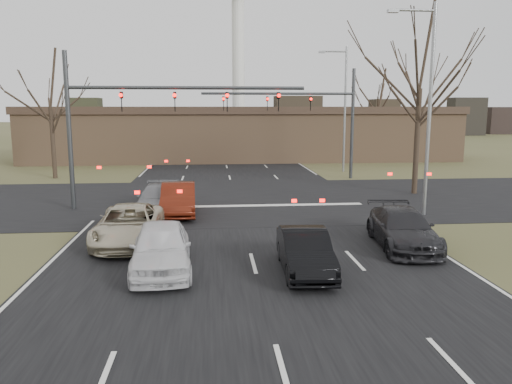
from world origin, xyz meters
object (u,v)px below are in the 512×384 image
(building, at_px, (244,133))
(car_white_sedan, at_px, (161,247))
(car_silver_suv, at_px, (129,225))
(car_red_ahead, at_px, (178,199))
(car_grey_ahead, at_px, (158,199))
(car_black_hatch, at_px, (305,252))
(mast_arm_near, at_px, (134,110))
(streetlight_right_near, at_px, (427,99))
(car_charcoal_sedan, at_px, (403,229))
(mast_arm_far, at_px, (315,110))
(streetlight_right_far, at_px, (343,103))

(building, height_order, car_white_sedan, building)
(car_silver_suv, distance_m, car_red_ahead, 5.44)
(car_silver_suv, height_order, car_grey_ahead, car_silver_suv)
(car_black_hatch, distance_m, car_red_ahead, 10.33)
(mast_arm_near, bearing_deg, car_black_hatch, -58.33)
(car_red_ahead, bearing_deg, mast_arm_near, 139.43)
(car_white_sedan, relative_size, car_red_ahead, 0.99)
(streetlight_right_near, relative_size, car_grey_ahead, 2.05)
(mast_arm_near, distance_m, car_charcoal_sedan, 14.55)
(streetlight_right_near, relative_size, car_black_hatch, 2.40)
(car_white_sedan, bearing_deg, car_charcoal_sedan, 9.15)
(car_charcoal_sedan, bearing_deg, streetlight_right_near, 66.70)
(mast_arm_near, xyz_separation_m, car_grey_ahead, (1.23, -1.46, -4.37))
(building, bearing_deg, mast_arm_far, -74.42)
(mast_arm_near, bearing_deg, building, 73.87)
(streetlight_right_far, height_order, car_charcoal_sedan, streetlight_right_far)
(streetlight_right_near, distance_m, car_black_hatch, 11.87)
(car_white_sedan, relative_size, car_charcoal_sedan, 0.94)
(mast_arm_near, bearing_deg, car_red_ahead, -38.20)
(streetlight_right_near, bearing_deg, building, 103.69)
(car_red_ahead, bearing_deg, car_black_hatch, -66.13)
(car_grey_ahead, bearing_deg, building, 78.50)
(mast_arm_near, distance_m, car_silver_suv, 8.23)
(mast_arm_far, distance_m, car_black_hatch, 21.95)
(car_red_ahead, bearing_deg, car_charcoal_sedan, -39.74)
(mast_arm_near, xyz_separation_m, car_red_ahead, (2.23, -1.75, -4.30))
(car_black_hatch, bearing_deg, mast_arm_far, 79.60)
(streetlight_right_near, height_order, streetlight_right_far, same)
(streetlight_right_near, bearing_deg, car_black_hatch, -132.15)
(building, distance_m, car_grey_ahead, 27.20)
(mast_arm_far, xyz_separation_m, car_black_hatch, (-4.62, -21.02, -4.33))
(mast_arm_far, height_order, car_grey_ahead, mast_arm_far)
(streetlight_right_far, bearing_deg, car_white_sedan, -116.71)
(streetlight_right_far, distance_m, car_white_sedan, 27.83)
(mast_arm_far, xyz_separation_m, car_grey_ahead, (-10.18, -11.46, -4.31))
(building, relative_size, streetlight_right_far, 4.24)
(mast_arm_near, height_order, car_grey_ahead, mast_arm_near)
(car_grey_ahead, bearing_deg, car_red_ahead, -15.05)
(mast_arm_near, bearing_deg, car_grey_ahead, -49.93)
(car_silver_suv, distance_m, car_charcoal_sedan, 10.46)
(car_white_sedan, relative_size, car_grey_ahead, 0.95)
(mast_arm_far, xyz_separation_m, streetlight_right_near, (2.64, -13.00, 0.57))
(mast_arm_far, height_order, car_charcoal_sedan, mast_arm_far)
(streetlight_right_near, bearing_deg, streetlight_right_far, 88.32)
(car_white_sedan, relative_size, car_black_hatch, 1.11)
(streetlight_right_near, xyz_separation_m, streetlight_right_far, (0.50, 17.00, 0.00))
(building, bearing_deg, car_red_ahead, -100.59)
(streetlight_right_far, bearing_deg, streetlight_right_near, -91.68)
(streetlight_right_far, height_order, car_black_hatch, streetlight_right_far)
(mast_arm_far, bearing_deg, building, 105.58)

